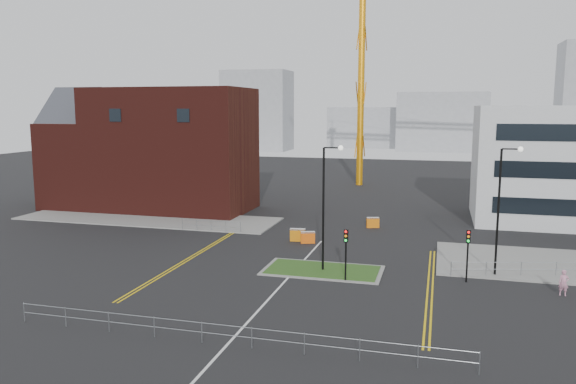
# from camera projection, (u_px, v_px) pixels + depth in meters

# --- Properties ---
(ground) EXTENTS (200.00, 200.00, 0.00)m
(ground) POSITION_uv_depth(u_px,v_px,m) (263.00, 305.00, 33.79)
(ground) COLOR black
(ground) RESTS_ON ground
(pavement_left) EXTENTS (28.00, 8.00, 0.12)m
(pavement_left) POSITION_uv_depth(u_px,v_px,m) (148.00, 219.00, 59.97)
(pavement_left) COLOR slate
(pavement_left) RESTS_ON ground
(island_kerb) EXTENTS (8.60, 4.60, 0.08)m
(island_kerb) POSITION_uv_depth(u_px,v_px,m) (323.00, 270.00, 40.90)
(island_kerb) COLOR slate
(island_kerb) RESTS_ON ground
(grass_island) EXTENTS (8.00, 4.00, 0.12)m
(grass_island) POSITION_uv_depth(u_px,v_px,m) (323.00, 270.00, 40.89)
(grass_island) COLOR #1F4416
(grass_island) RESTS_ON ground
(brick_building) EXTENTS (24.20, 10.07, 14.24)m
(brick_building) POSITION_uv_depth(u_px,v_px,m) (149.00, 151.00, 65.46)
(brick_building) COLOR #411410
(brick_building) RESTS_ON ground
(streetlamp_island) EXTENTS (1.46, 0.36, 9.18)m
(streetlamp_island) POSITION_uv_depth(u_px,v_px,m) (326.00, 198.00, 40.04)
(streetlamp_island) COLOR black
(streetlamp_island) RESTS_ON ground
(streetlamp_right_near) EXTENTS (1.46, 0.36, 9.18)m
(streetlamp_right_near) POSITION_uv_depth(u_px,v_px,m) (502.00, 201.00, 38.83)
(streetlamp_right_near) COLOR black
(streetlamp_right_near) RESTS_ON ground
(traffic_light_island) EXTENTS (0.28, 0.33, 3.65)m
(traffic_light_island) POSITION_uv_depth(u_px,v_px,m) (346.00, 245.00, 38.07)
(traffic_light_island) COLOR black
(traffic_light_island) RESTS_ON ground
(traffic_light_right) EXTENTS (0.28, 0.33, 3.65)m
(traffic_light_right) POSITION_uv_depth(u_px,v_px,m) (468.00, 245.00, 37.90)
(traffic_light_right) COLOR black
(traffic_light_right) RESTS_ON ground
(railing_front) EXTENTS (24.05, 0.05, 1.10)m
(railing_front) POSITION_uv_depth(u_px,v_px,m) (226.00, 331.00, 27.95)
(railing_front) COLOR gray
(railing_front) RESTS_ON ground
(railing_left) EXTENTS (6.05, 0.05, 1.10)m
(railing_left) POSITION_uv_depth(u_px,v_px,m) (211.00, 224.00, 53.71)
(railing_left) COLOR gray
(railing_left) RESTS_ON ground
(centre_line) EXTENTS (0.15, 30.00, 0.01)m
(centre_line) POSITION_uv_depth(u_px,v_px,m) (273.00, 295.00, 35.70)
(centre_line) COLOR silver
(centre_line) RESTS_ON ground
(yellow_left_a) EXTENTS (0.12, 24.00, 0.01)m
(yellow_left_a) POSITION_uv_depth(u_px,v_px,m) (195.00, 254.00, 45.67)
(yellow_left_a) COLOR gold
(yellow_left_a) RESTS_ON ground
(yellow_left_b) EXTENTS (0.12, 24.00, 0.01)m
(yellow_left_b) POSITION_uv_depth(u_px,v_px,m) (199.00, 254.00, 45.59)
(yellow_left_b) COLOR gold
(yellow_left_b) RESTS_ON ground
(yellow_right_a) EXTENTS (0.12, 20.00, 0.01)m
(yellow_right_a) POSITION_uv_depth(u_px,v_px,m) (428.00, 288.00, 37.04)
(yellow_right_a) COLOR gold
(yellow_right_a) RESTS_ON ground
(yellow_right_b) EXTENTS (0.12, 20.00, 0.01)m
(yellow_right_b) POSITION_uv_depth(u_px,v_px,m) (432.00, 288.00, 36.96)
(yellow_right_b) COLOR gold
(yellow_right_b) RESTS_ON ground
(skyline_a) EXTENTS (18.00, 12.00, 22.00)m
(skyline_a) POSITION_uv_depth(u_px,v_px,m) (258.00, 111.00, 157.05)
(skyline_a) COLOR gray
(skyline_a) RESTS_ON ground
(skyline_b) EXTENTS (24.00, 12.00, 16.00)m
(skyline_b) POSITION_uv_depth(u_px,v_px,m) (442.00, 122.00, 154.04)
(skyline_b) COLOR gray
(skyline_b) RESTS_ON ground
(skyline_d) EXTENTS (30.00, 12.00, 12.00)m
(skyline_d) POSITION_uv_depth(u_px,v_px,m) (380.00, 127.00, 168.56)
(skyline_d) COLOR gray
(skyline_d) RESTS_ON ground
(pedestrian) EXTENTS (0.63, 0.44, 1.66)m
(pedestrian) POSITION_uv_depth(u_px,v_px,m) (564.00, 283.00, 35.42)
(pedestrian) COLOR #CB839F
(pedestrian) RESTS_ON ground
(barrier_left) EXTENTS (1.30, 0.78, 1.04)m
(barrier_left) POSITION_uv_depth(u_px,v_px,m) (308.00, 237.00, 49.23)
(barrier_left) COLOR #E4580C
(barrier_left) RESTS_ON ground
(barrier_mid) EXTENTS (1.38, 0.60, 1.13)m
(barrier_mid) POSITION_uv_depth(u_px,v_px,m) (298.00, 234.00, 50.00)
(barrier_mid) COLOR orange
(barrier_mid) RESTS_ON ground
(barrier_right) EXTENTS (1.30, 0.76, 1.04)m
(barrier_right) POSITION_uv_depth(u_px,v_px,m) (373.00, 222.00, 55.63)
(barrier_right) COLOR orange
(barrier_right) RESTS_ON ground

